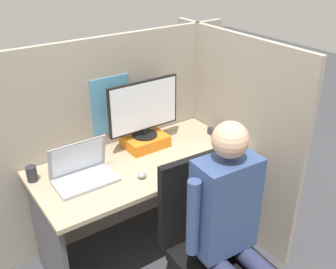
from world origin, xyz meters
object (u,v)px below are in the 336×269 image
object	(u,v)px
carrot_toy	(175,172)
pen_cup	(32,174)
office_chair	(208,242)
person	(231,222)
laptop	(83,173)
stapler	(216,134)
paper_box	(145,141)
monitor	(144,108)

from	to	relation	value
carrot_toy	pen_cup	size ratio (longest dim) A/B	1.32
office_chair	person	distance (m)	0.30
laptop	pen_cup	size ratio (longest dim) A/B	3.72
stapler	pen_cup	distance (m)	1.34
stapler	carrot_toy	xyz separation A→B (m)	(-0.57, -0.25, -0.00)
carrot_toy	office_chair	world-z (taller)	office_chair
person	stapler	bearing A→B (deg)	53.39
carrot_toy	office_chair	distance (m)	0.47
person	carrot_toy	bearing A→B (deg)	87.07
paper_box	carrot_toy	xyz separation A→B (m)	(-0.05, -0.44, -0.02)
paper_box	laptop	xyz separation A→B (m)	(-0.55, -0.16, 0.01)
carrot_toy	person	bearing A→B (deg)	-92.93
paper_box	carrot_toy	world-z (taller)	paper_box
monitor	carrot_toy	bearing A→B (deg)	-96.65
stapler	carrot_toy	world-z (taller)	stapler
laptop	person	distance (m)	0.96
office_chair	pen_cup	xyz separation A→B (m)	(-0.72, 0.85, 0.29)
stapler	carrot_toy	bearing A→B (deg)	-156.06
carrot_toy	person	distance (m)	0.55
stapler	paper_box	bearing A→B (deg)	159.53
stapler	office_chair	distance (m)	0.92
carrot_toy	person	world-z (taller)	person
monitor	pen_cup	world-z (taller)	monitor
laptop	stapler	distance (m)	1.06
office_chair	person	xyz separation A→B (m)	(0.01, -0.16, 0.25)
monitor	pen_cup	xyz separation A→B (m)	(-0.81, 0.01, -0.24)
paper_box	laptop	size ratio (longest dim) A/B	0.79
stapler	pen_cup	world-z (taller)	pen_cup
laptop	office_chair	xyz separation A→B (m)	(0.46, -0.67, -0.29)
paper_box	carrot_toy	bearing A→B (deg)	-96.69
monitor	office_chair	bearing A→B (deg)	-96.11
monitor	carrot_toy	xyz separation A→B (m)	(-0.05, -0.45, -0.27)
paper_box	carrot_toy	size ratio (longest dim) A/B	2.23
laptop	carrot_toy	size ratio (longest dim) A/B	2.83
pen_cup	office_chair	bearing A→B (deg)	-49.48
carrot_toy	pen_cup	distance (m)	0.89
paper_box	pen_cup	distance (m)	0.81
office_chair	person	bearing A→B (deg)	-86.64
monitor	laptop	distance (m)	0.62
laptop	stapler	xyz separation A→B (m)	(1.06, -0.03, -0.02)
monitor	office_chair	size ratio (longest dim) A/B	0.53
paper_box	laptop	world-z (taller)	laptop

